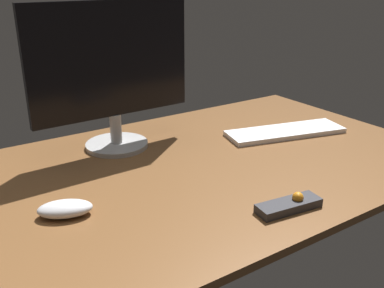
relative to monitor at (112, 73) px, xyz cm
name	(u,v)px	position (x,y,z in cm)	size (l,w,h in cm)	color
desk	(196,168)	(12.67, -24.25, -23.60)	(140.00, 84.00, 2.00)	brown
monitor	(112,73)	(0.00, 0.00, 0.00)	(48.55, 18.70, 42.59)	#B8B8B8
keyboard	(285,132)	(50.73, -20.10, -21.83)	(39.19, 11.69, 1.54)	white
computer_mouse	(65,209)	(-26.18, -30.91, -20.94)	(11.78, 6.45, 3.32)	silver
media_remote	(290,205)	(16.30, -55.96, -21.45)	(15.85, 6.79, 3.73)	#2D2D33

